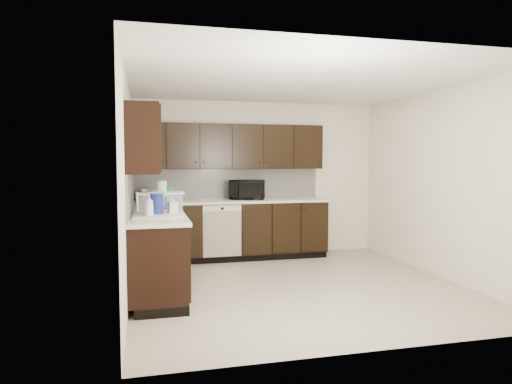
% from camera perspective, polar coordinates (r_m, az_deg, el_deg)
% --- Properties ---
extents(floor, '(4.00, 4.00, 0.00)m').
position_cam_1_polar(floor, '(5.80, 5.13, -11.59)').
color(floor, '#A69B89').
rests_on(floor, ground).
extents(ceiling, '(4.00, 4.00, 0.00)m').
position_cam_1_polar(ceiling, '(5.67, 5.29, 13.55)').
color(ceiling, white).
rests_on(ceiling, wall_back).
extents(wall_back, '(4.00, 0.02, 2.50)m').
position_cam_1_polar(wall_back, '(7.51, 0.26, 1.65)').
color(wall_back, beige).
rests_on(wall_back, floor).
extents(wall_left, '(0.02, 4.00, 2.50)m').
position_cam_1_polar(wall_left, '(5.30, -15.71, 0.52)').
color(wall_left, beige).
rests_on(wall_left, floor).
extents(wall_right, '(0.02, 4.00, 2.50)m').
position_cam_1_polar(wall_right, '(6.53, 22.07, 1.01)').
color(wall_right, beige).
rests_on(wall_right, floor).
extents(wall_front, '(4.00, 0.02, 2.50)m').
position_cam_1_polar(wall_front, '(3.77, 15.12, -0.82)').
color(wall_front, beige).
rests_on(wall_front, floor).
extents(lower_cabinets, '(3.00, 2.80, 0.90)m').
position_cam_1_polar(lower_cabinets, '(6.55, -6.46, -6.09)').
color(lower_cabinets, black).
rests_on(lower_cabinets, floor).
extents(countertop, '(3.03, 2.83, 0.04)m').
position_cam_1_polar(countertop, '(6.47, -6.51, -1.68)').
color(countertop, beige).
rests_on(countertop, lower_cabinets).
extents(backsplash, '(3.00, 2.80, 0.48)m').
position_cam_1_polar(backsplash, '(6.64, -8.55, 0.70)').
color(backsplash, '#B9B8B4').
rests_on(backsplash, countertop).
extents(upper_cabinets, '(3.00, 2.80, 0.70)m').
position_cam_1_polar(upper_cabinets, '(6.53, -7.50, 5.83)').
color(upper_cabinets, black).
rests_on(upper_cabinets, wall_back).
extents(dishwasher, '(0.58, 0.04, 0.78)m').
position_cam_1_polar(dishwasher, '(6.86, -4.24, -4.48)').
color(dishwasher, beige).
rests_on(dishwasher, lower_cabinets).
extents(sink, '(0.54, 0.82, 0.42)m').
position_cam_1_polar(sink, '(5.32, -12.20, -3.40)').
color(sink, beige).
rests_on(sink, countertop).
extents(microwave, '(0.63, 0.52, 0.30)m').
position_cam_1_polar(microwave, '(7.21, -1.12, 0.29)').
color(microwave, black).
rests_on(microwave, countertop).
extents(soap_bottle_a, '(0.12, 0.12, 0.21)m').
position_cam_1_polar(soap_bottle_a, '(5.29, -10.40, -1.61)').
color(soap_bottle_a, gray).
rests_on(soap_bottle_a, countertop).
extents(soap_bottle_b, '(0.11, 0.11, 0.25)m').
position_cam_1_polar(soap_bottle_b, '(5.09, -13.21, -1.68)').
color(soap_bottle_b, gray).
rests_on(soap_bottle_b, countertop).
extents(toaster_oven, '(0.37, 0.32, 0.19)m').
position_cam_1_polar(toaster_oven, '(7.02, -13.16, -0.36)').
color(toaster_oven, '#ABABAD').
rests_on(toaster_oven, countertop).
extents(storage_bin, '(0.56, 0.43, 0.20)m').
position_cam_1_polar(storage_bin, '(5.85, -11.69, -1.13)').
color(storage_bin, white).
rests_on(storage_bin, countertop).
extents(blue_pitcher, '(0.20, 0.20, 0.24)m').
position_cam_1_polar(blue_pitcher, '(5.22, -12.32, -1.55)').
color(blue_pitcher, navy).
rests_on(blue_pitcher, countertop).
extents(teal_tumbler, '(0.13, 0.13, 0.22)m').
position_cam_1_polar(teal_tumbler, '(6.66, -10.81, -0.42)').
color(teal_tumbler, '#0C8574').
rests_on(teal_tumbler, countertop).
extents(paper_towel_roll, '(0.18, 0.18, 0.32)m').
position_cam_1_polar(paper_towel_roll, '(6.63, -11.72, -0.04)').
color(paper_towel_roll, silver).
rests_on(paper_towel_roll, countertop).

